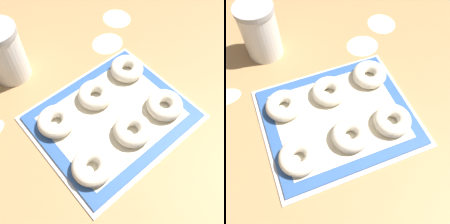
% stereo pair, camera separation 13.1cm
% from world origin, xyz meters
% --- Properties ---
extents(ground_plane, '(2.80, 2.80, 0.00)m').
position_xyz_m(ground_plane, '(0.00, 0.00, 0.00)').
color(ground_plane, '#A87F51').
extents(baking_tray, '(0.43, 0.36, 0.01)m').
position_xyz_m(baking_tray, '(0.01, 0.00, 0.00)').
color(baking_tray, silver).
rests_on(baking_tray, ground_plane).
extents(baking_mat, '(0.41, 0.34, 0.00)m').
position_xyz_m(baking_mat, '(0.01, 0.00, 0.01)').
color(baking_mat, '#2D569E').
rests_on(baking_mat, baking_tray).
extents(bagel_front_left, '(0.10, 0.10, 0.04)m').
position_xyz_m(bagel_front_left, '(-0.14, -0.09, 0.03)').
color(bagel_front_left, silver).
rests_on(bagel_front_left, baking_mat).
extents(bagel_front_center, '(0.10, 0.10, 0.04)m').
position_xyz_m(bagel_front_center, '(0.01, -0.08, 0.03)').
color(bagel_front_center, silver).
rests_on(bagel_front_center, baking_mat).
extents(bagel_front_right, '(0.10, 0.10, 0.04)m').
position_xyz_m(bagel_front_right, '(0.14, -0.08, 0.03)').
color(bagel_front_right, silver).
rests_on(bagel_front_right, baking_mat).
extents(bagel_back_left, '(0.10, 0.10, 0.04)m').
position_xyz_m(bagel_back_left, '(-0.13, 0.08, 0.03)').
color(bagel_back_left, silver).
rests_on(bagel_back_left, baking_mat).
extents(bagel_back_center, '(0.10, 0.10, 0.04)m').
position_xyz_m(bagel_back_center, '(0.01, 0.08, 0.03)').
color(bagel_back_center, silver).
rests_on(bagel_back_center, baking_mat).
extents(bagel_back_right, '(0.10, 0.10, 0.04)m').
position_xyz_m(bagel_back_right, '(0.15, 0.09, 0.03)').
color(bagel_back_right, silver).
rests_on(bagel_back_right, baking_mat).
extents(flour_canister, '(0.12, 0.12, 0.18)m').
position_xyz_m(flour_canister, '(-0.12, 0.34, 0.09)').
color(flour_canister, white).
rests_on(flour_canister, ground_plane).
extents(flour_patch_near, '(0.10, 0.11, 0.00)m').
position_xyz_m(flour_patch_near, '(0.31, 0.32, 0.00)').
color(flour_patch_near, white).
rests_on(flour_patch_near, ground_plane).
extents(flour_patch_far, '(0.11, 0.10, 0.00)m').
position_xyz_m(flour_patch_far, '(0.19, 0.24, 0.00)').
color(flour_patch_far, white).
rests_on(flour_patch_far, ground_plane).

